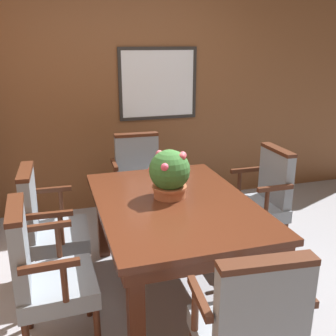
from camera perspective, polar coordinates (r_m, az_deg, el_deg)
ground_plane at (r=3.04m, az=1.21°, el=-18.73°), size 14.00×14.00×0.00m
wall_back at (r=4.36m, az=-6.71°, el=10.03°), size 7.20×0.08×2.45m
dining_table at (r=2.85m, az=0.89°, el=-6.56°), size 1.08×1.53×0.73m
chair_left_near at (r=2.49m, az=-17.61°, el=-14.17°), size 0.47×0.53×0.95m
chair_head_near at (r=2.04m, az=11.89°, el=-21.70°), size 0.55×0.49×0.95m
chair_right_far at (r=3.52m, az=13.56°, el=-4.09°), size 0.46×0.53×0.95m
chair_head_far at (r=3.89m, az=-4.20°, el=-1.49°), size 0.54×0.47×0.95m
chair_left_far at (r=3.08m, az=-17.13°, el=-7.70°), size 0.47×0.54×0.95m
potted_plant at (r=2.83m, az=0.23°, el=-0.79°), size 0.30×0.31×0.35m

